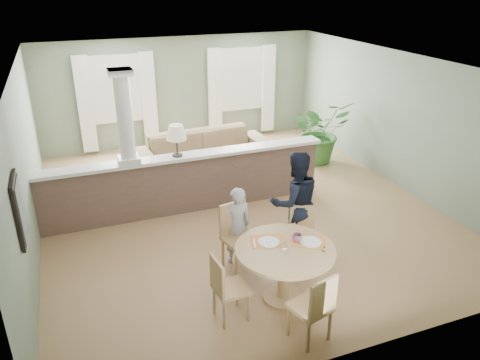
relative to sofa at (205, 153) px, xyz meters
name	(u,v)px	position (x,y,z in m)	size (l,w,h in m)	color
ground	(237,207)	(0.06, -1.86, -0.44)	(8.00, 8.00, 0.00)	tan
room_shell	(223,106)	(0.03, -1.24, 1.37)	(7.02, 8.02, 2.71)	gray
pony_wall	(182,176)	(-0.93, -1.66, 0.27)	(5.32, 0.38, 2.70)	brown
sofa	(205,153)	(0.00, 0.00, 0.00)	(3.02, 1.18, 0.88)	#90744E
houseplant	(320,131)	(2.70, -0.32, 0.30)	(1.33, 1.15, 1.47)	#336B2B
dining_table	(285,258)	(-0.31, -4.66, 0.20)	(1.32, 1.32, 0.90)	tan
chair_far_boy	(237,233)	(-0.63, -3.70, 0.12)	(0.55, 0.55, 1.02)	tan
chair_far_man	(302,233)	(0.34, -3.93, 0.06)	(0.54, 0.54, 0.90)	tan
chair_near	(315,306)	(-0.34, -5.53, 0.09)	(0.53, 0.53, 0.95)	tan
chair_side	(226,286)	(-1.18, -4.77, 0.06)	(0.45, 0.45, 0.92)	tan
child_person	(237,226)	(-0.59, -3.58, 0.18)	(0.45, 0.30, 1.25)	#A8A8AD
man_person	(295,203)	(0.38, -3.59, 0.40)	(0.81, 0.63, 1.67)	black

